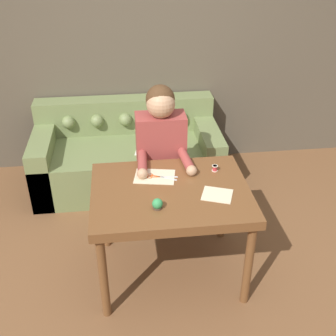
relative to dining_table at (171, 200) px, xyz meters
name	(u,v)px	position (x,y,z in m)	size (l,w,h in m)	color
ground_plane	(168,283)	(-0.03, -0.14, -0.68)	(16.00, 16.00, 0.00)	brown
wall_back	(145,44)	(-0.03, 1.82, 0.62)	(8.00, 0.06, 2.60)	brown
dining_table	(171,200)	(0.00, 0.00, 0.00)	(1.10, 0.85, 0.76)	brown
couch	(128,156)	(-0.27, 1.36, -0.38)	(1.82, 0.91, 0.80)	olive
person	(161,159)	(-0.01, 0.58, 0.00)	(0.44, 0.59, 1.31)	#33281E
pattern_paper_main	(155,177)	(-0.09, 0.18, 0.09)	(0.32, 0.26, 0.00)	beige
pattern_paper_offcut	(217,195)	(0.31, -0.10, 0.09)	(0.25, 0.24, 0.00)	beige
scissors	(157,177)	(-0.08, 0.18, 0.09)	(0.22, 0.12, 0.01)	silver
thread_spool	(215,168)	(0.36, 0.21, 0.11)	(0.04, 0.04, 0.05)	red
pin_cushion	(157,204)	(-0.11, -0.20, 0.12)	(0.07, 0.07, 0.07)	#4C3828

